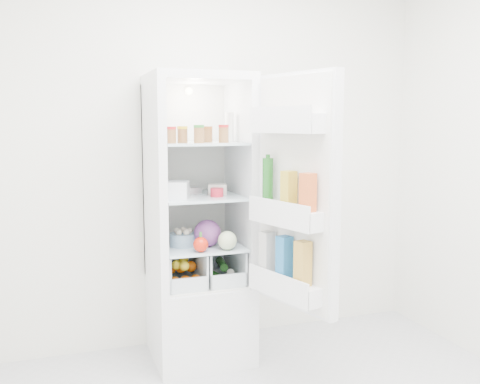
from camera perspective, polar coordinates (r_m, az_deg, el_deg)
name	(u,v)px	position (r m, az deg, el deg)	size (l,w,h in m)	color
room_walls	(318,102)	(2.27, 8.29, 9.52)	(3.02, 3.02, 2.61)	white
refrigerator	(197,254)	(3.47, -4.60, -6.63)	(0.60, 0.60, 1.80)	white
shelf_low	(200,245)	(3.39, -4.34, -5.65)	(0.49, 0.53, 0.01)	silver
shelf_mid	(199,196)	(3.34, -4.39, -0.46)	(0.49, 0.53, 0.01)	silver
shelf_top	(198,143)	(3.31, -4.45, 5.21)	(0.49, 0.53, 0.01)	silver
crisper_left	(181,267)	(3.40, -6.34, -7.92)	(0.23, 0.46, 0.22)	silver
crisper_right	(218,263)	(3.46, -2.34, -7.61)	(0.23, 0.46, 0.22)	silver
condiment_jars	(197,135)	(3.18, -4.62, 6.03)	(0.38, 0.16, 0.08)	#B21919
squeeze_bottle	(229,127)	(3.36, -1.14, 6.94)	(0.05, 0.05, 0.18)	white
tub_white	(175,190)	(3.21, -6.96, 0.25)	(0.16, 0.16, 0.10)	white
tub_cream	(217,189)	(3.36, -2.44, 0.32)	(0.11, 0.11, 0.07)	beige
tin_red	(217,192)	(3.25, -2.48, -0.04)	(0.08, 0.08, 0.05)	red
foil_tray	(188,190)	(3.43, -5.59, 0.19)	(0.15, 0.11, 0.04)	#BCBCC0
red_cabbage	(207,233)	(3.30, -3.49, -4.40)	(0.17, 0.17, 0.17)	#531E58
bell_pepper	(201,245)	(3.17, -4.21, -5.61)	(0.09, 0.09, 0.09)	red
mushroom_bowl	(183,240)	(3.34, -6.09, -5.07)	(0.17, 0.17, 0.08)	#7B9DB8
salad_bag	(227,240)	(3.21, -1.36, -5.19)	(0.11, 0.11, 0.11)	beige
citrus_pile	(183,272)	(3.35, -6.14, -8.45)	(0.20, 0.24, 0.16)	#E2530B
veg_pile	(219,270)	(3.47, -2.25, -8.36)	(0.16, 0.30, 0.10)	#1C4918
fridge_door	(293,198)	(2.94, 5.73, -0.69)	(0.32, 0.59, 1.30)	white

